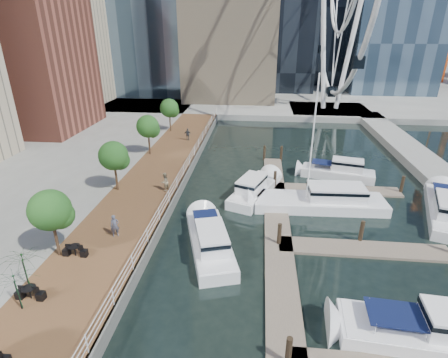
% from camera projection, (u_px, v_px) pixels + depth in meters
% --- Properties ---
extents(ground, '(520.00, 520.00, 0.00)m').
position_uv_depth(ground, '(228.00, 328.00, 18.49)').
color(ground, black).
rests_on(ground, ground).
extents(boardwalk, '(6.00, 60.00, 1.00)m').
position_uv_depth(boardwalk, '(147.00, 191.00, 32.83)').
color(boardwalk, brown).
rests_on(boardwalk, ground).
extents(seawall, '(0.25, 60.00, 1.00)m').
position_uv_depth(seawall, '(178.00, 193.00, 32.55)').
color(seawall, '#595954').
rests_on(seawall, ground).
extents(land_far, '(200.00, 114.00, 1.00)m').
position_uv_depth(land_far, '(257.00, 76.00, 111.39)').
color(land_far, gray).
rests_on(land_far, ground).
extents(breakwater, '(4.00, 60.00, 1.00)m').
position_uv_depth(breakwater, '(446.00, 182.00, 34.68)').
color(breakwater, gray).
rests_on(breakwater, ground).
extents(pier, '(14.00, 12.00, 1.00)m').
position_uv_depth(pier, '(329.00, 111.00, 64.45)').
color(pier, gray).
rests_on(pier, ground).
extents(railing, '(0.10, 60.00, 1.05)m').
position_uv_depth(railing, '(177.00, 182.00, 32.15)').
color(railing, white).
rests_on(railing, boardwalk).
extents(floating_docks, '(16.00, 34.00, 2.60)m').
position_uv_depth(floating_docks, '(343.00, 229.00, 26.66)').
color(floating_docks, '#6D6051').
rests_on(floating_docks, ground).
extents(street_trees, '(2.60, 42.60, 4.60)m').
position_uv_depth(street_trees, '(113.00, 156.00, 30.63)').
color(street_trees, '#3F2B1C').
rests_on(street_trees, ground).
extents(cafe_tables, '(2.50, 13.70, 0.74)m').
position_uv_depth(cafe_tables, '(13.00, 322.00, 17.10)').
color(cafe_tables, black).
rests_on(cafe_tables, ground).
extents(yacht_foreground, '(10.64, 3.65, 2.15)m').
position_uv_depth(yacht_foreground, '(435.00, 343.00, 17.58)').
color(yacht_foreground, white).
rests_on(yacht_foreground, ground).
extents(pedestrian_near, '(0.71, 0.61, 1.64)m').
position_uv_depth(pedestrian_near, '(115.00, 226.00, 24.55)').
color(pedestrian_near, '#494D62').
rests_on(pedestrian_near, boardwalk).
extents(pedestrian_mid, '(0.96, 1.04, 1.72)m').
position_uv_depth(pedestrian_mid, '(165.00, 182.00, 31.45)').
color(pedestrian_mid, gray).
rests_on(pedestrian_mid, boardwalk).
extents(pedestrian_far, '(0.95, 0.41, 1.61)m').
position_uv_depth(pedestrian_far, '(188.00, 134.00, 45.68)').
color(pedestrian_far, '#373B44').
rests_on(pedestrian_far, boardwalk).
extents(moored_yachts, '(24.61, 35.63, 11.50)m').
position_uv_depth(moored_yachts, '(328.00, 220.00, 28.92)').
color(moored_yachts, white).
rests_on(moored_yachts, ground).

